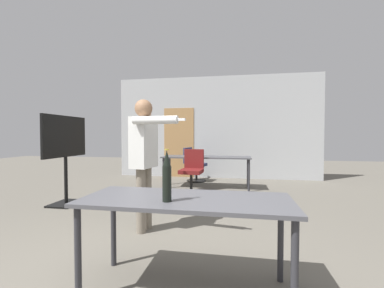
% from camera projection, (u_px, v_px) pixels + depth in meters
% --- Properties ---
extents(back_wall, '(5.87, 0.12, 2.95)m').
position_uv_depth(back_wall, '(215.00, 128.00, 7.49)').
color(back_wall, '#B2B5B7').
rests_on(back_wall, ground_plane).
extents(conference_table_near, '(1.64, 0.67, 0.74)m').
position_uv_depth(conference_table_near, '(186.00, 208.00, 2.02)').
color(conference_table_near, '#4C4C51').
rests_on(conference_table_near, ground_plane).
extents(conference_table_far, '(2.06, 0.65, 0.74)m').
position_uv_depth(conference_table_far, '(206.00, 159.00, 6.03)').
color(conference_table_far, '#4C4C51').
rests_on(conference_table_far, ground_plane).
extents(tv_screen, '(0.44, 1.13, 1.58)m').
position_uv_depth(tv_screen, '(65.00, 150.00, 4.56)').
color(tv_screen, black).
rests_on(tv_screen, ground_plane).
extents(person_near_casual, '(0.76, 0.69, 1.77)m').
position_uv_depth(person_near_casual, '(146.00, 144.00, 4.64)').
color(person_near_casual, beige).
rests_on(person_near_casual, ground_plane).
extents(person_center_tall, '(0.75, 0.65, 1.70)m').
position_uv_depth(person_center_tall, '(145.00, 151.00, 3.29)').
color(person_center_tall, slate).
rests_on(person_center_tall, ground_plane).
extents(office_chair_side_rolled, '(0.62, 0.57, 0.90)m').
position_uv_depth(office_chair_side_rolled, '(194.00, 166.00, 6.94)').
color(office_chair_side_rolled, black).
rests_on(office_chair_side_rolled, ground_plane).
extents(office_chair_far_left, '(0.52, 0.56, 0.93)m').
position_uv_depth(office_chair_far_left, '(192.00, 172.00, 5.54)').
color(office_chair_far_left, black).
rests_on(office_chair_far_left, ground_plane).
extents(beer_bottle, '(0.07, 0.07, 0.39)m').
position_uv_depth(beer_bottle, '(167.00, 177.00, 1.90)').
color(beer_bottle, black).
rests_on(beer_bottle, conference_table_near).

